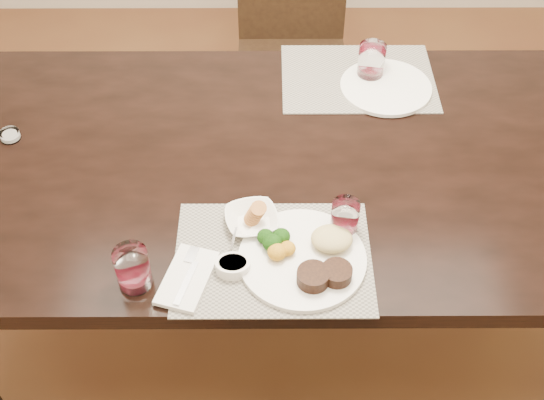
{
  "coord_description": "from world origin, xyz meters",
  "views": [
    {
      "loc": [
        -0.09,
        -1.33,
        2.01
      ],
      "look_at": [
        -0.08,
        -0.22,
        0.82
      ],
      "focal_mm": 45.0,
      "sensor_mm": 36.0,
      "label": 1
    }
  ],
  "objects_px": {
    "cracker_bowl": "(252,219)",
    "far_plate": "(386,87)",
    "wine_glass_near": "(345,219)",
    "chair_far": "(292,40)",
    "dinner_plate": "(308,257)",
    "steak_knife": "(353,262)"
  },
  "relations": [
    {
      "from": "wine_glass_near",
      "to": "chair_far",
      "type": "bearing_deg",
      "value": 94.38
    },
    {
      "from": "steak_knife",
      "to": "far_plate",
      "type": "xyz_separation_m",
      "value": [
        0.15,
        0.66,
        0.0
      ]
    },
    {
      "from": "chair_far",
      "to": "far_plate",
      "type": "bearing_deg",
      "value": -67.84
    },
    {
      "from": "cracker_bowl",
      "to": "wine_glass_near",
      "type": "bearing_deg",
      "value": -5.29
    },
    {
      "from": "far_plate",
      "to": "chair_far",
      "type": "bearing_deg",
      "value": 112.16
    },
    {
      "from": "steak_knife",
      "to": "cracker_bowl",
      "type": "xyz_separation_m",
      "value": [
        -0.24,
        0.12,
        0.01
      ]
    },
    {
      "from": "cracker_bowl",
      "to": "chair_far",
      "type": "bearing_deg",
      "value": 83.61
    },
    {
      "from": "cracker_bowl",
      "to": "far_plate",
      "type": "bearing_deg",
      "value": 53.89
    },
    {
      "from": "dinner_plate",
      "to": "far_plate",
      "type": "height_order",
      "value": "dinner_plate"
    },
    {
      "from": "chair_far",
      "to": "cracker_bowl",
      "type": "distance_m",
      "value": 1.21
    },
    {
      "from": "chair_far",
      "to": "dinner_plate",
      "type": "bearing_deg",
      "value": -89.9
    },
    {
      "from": "dinner_plate",
      "to": "far_plate",
      "type": "bearing_deg",
      "value": 85.37
    },
    {
      "from": "dinner_plate",
      "to": "steak_knife",
      "type": "height_order",
      "value": "dinner_plate"
    },
    {
      "from": "steak_knife",
      "to": "far_plate",
      "type": "height_order",
      "value": "same"
    },
    {
      "from": "dinner_plate",
      "to": "wine_glass_near",
      "type": "bearing_deg",
      "value": 63.65
    },
    {
      "from": "chair_far",
      "to": "steak_knife",
      "type": "height_order",
      "value": "chair_far"
    },
    {
      "from": "chair_far",
      "to": "dinner_plate",
      "type": "distance_m",
      "value": 1.31
    },
    {
      "from": "far_plate",
      "to": "cracker_bowl",
      "type": "bearing_deg",
      "value": -126.11
    },
    {
      "from": "chair_far",
      "to": "far_plate",
      "type": "height_order",
      "value": "chair_far"
    },
    {
      "from": "dinner_plate",
      "to": "steak_knife",
      "type": "distance_m",
      "value": 0.1
    },
    {
      "from": "far_plate",
      "to": "wine_glass_near",
      "type": "bearing_deg",
      "value": -106.81
    },
    {
      "from": "chair_far",
      "to": "far_plate",
      "type": "distance_m",
      "value": 0.73
    }
  ]
}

